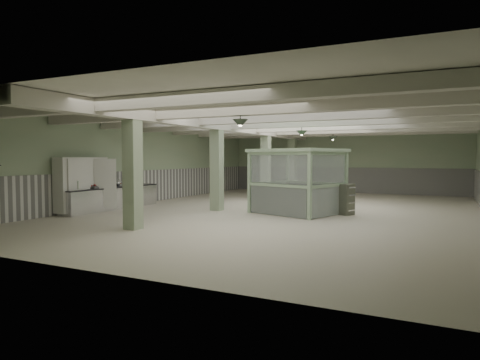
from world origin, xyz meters
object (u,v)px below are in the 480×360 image
at_px(prep_counter, 111,198).
at_px(filing_cabinet, 347,199).
at_px(walkin_cooler, 82,187).
at_px(guard_booth, 297,169).

bearing_deg(prep_counter, filing_cabinet, 15.32).
bearing_deg(walkin_cooler, prep_counter, 86.65).
distance_m(prep_counter, guard_booth, 7.59).
bearing_deg(walkin_cooler, guard_booth, 26.05).
relative_size(guard_booth, filing_cabinet, 3.23).
bearing_deg(prep_counter, guard_booth, 16.47).
distance_m(prep_counter, walkin_cooler, 1.53).
bearing_deg(filing_cabinet, guard_booth, -146.77).
xyz_separation_m(prep_counter, walkin_cooler, (-0.08, -1.43, 0.54)).
xyz_separation_m(prep_counter, guard_booth, (7.19, 2.12, 1.20)).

